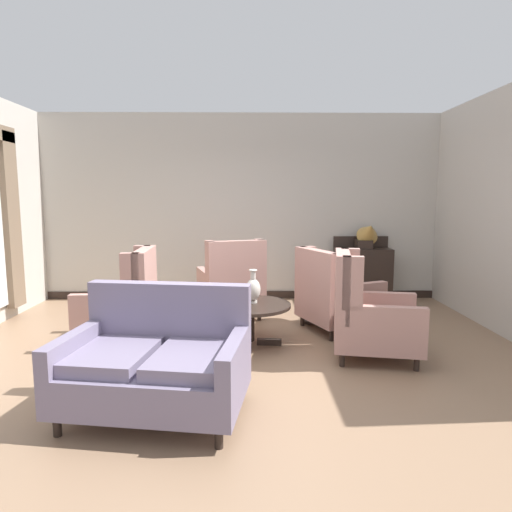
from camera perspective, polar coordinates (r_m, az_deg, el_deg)
The scene contains 14 objects.
ground at distance 4.66m, azimuth -2.59°, elevation -13.47°, with size 9.05×9.05×0.00m, color #896B51.
wall_back at distance 7.29m, azimuth -1.96°, elevation 6.21°, with size 6.62×0.08×3.00m, color #BCB7AD.
wall_right at distance 6.08m, azimuth 29.85°, elevation 4.93°, with size 0.08×4.11×3.00m, color #BCB7AD.
baseboard_back at distance 7.41m, azimuth -1.91°, elevation -4.99°, with size 6.46×0.03×0.12m, color black.
coffee_table at distance 5.07m, azimuth -0.76°, elevation -7.03°, with size 0.92×0.92×0.48m.
porcelain_vase at distance 5.07m, azimuth -0.37°, elevation -4.25°, with size 0.17×0.17×0.38m.
settee at distance 3.62m, azimuth -12.60°, elevation -13.24°, with size 1.48×1.10×0.97m.
armchair_near_window at distance 6.18m, azimuth -3.12°, elevation -3.79°, with size 1.01×1.06×1.11m.
armchair_near_sideboard at distance 4.80m, azimuth 14.13°, elevation -7.36°, with size 0.99×0.89×1.11m.
armchair_beside_settee at distance 5.67m, azimuth 9.89°, elevation -5.12°, with size 1.08×1.09×1.04m.
armchair_back_corner at distance 5.42m, azimuth -16.55°, elevation -5.78°, with size 0.86×0.87×1.08m.
side_table at distance 6.00m, azimuth 7.38°, elevation -4.59°, with size 0.47×0.47×0.69m.
sideboard at distance 7.32m, azimuth 13.49°, elevation -1.95°, with size 0.89×0.38×1.04m.
gramophone at distance 7.17m, azimuth 14.19°, elevation 2.81°, with size 0.35×0.44×0.51m.
Camera 1 is at (0.14, -4.35, 1.68)m, focal length 31.17 mm.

